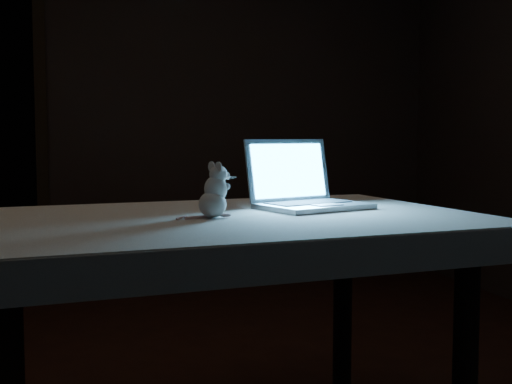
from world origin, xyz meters
name	(u,v)px	position (x,y,z in m)	size (l,w,h in m)	color
back_wall	(131,99)	(0.00, 2.50, 1.30)	(4.50, 0.04, 2.60)	black
table	(221,345)	(0.01, -0.42, 0.39)	(1.47, 0.94, 0.79)	black
tablecloth	(219,229)	(0.02, -0.36, 0.75)	(1.57, 1.04, 0.10)	beige
laptop	(314,174)	(0.36, -0.30, 0.91)	(0.34, 0.30, 0.23)	#B2B2B7
plush_mouse	(212,190)	(-0.02, -0.46, 0.88)	(0.12, 0.12, 0.16)	silver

